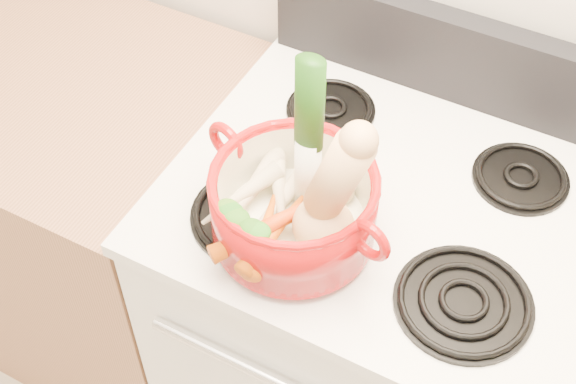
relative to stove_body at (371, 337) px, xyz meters
The scene contains 23 objects.
stove_body is the anchor object (origin of this frame).
cooktop 0.47m from the stove_body, ahead, with size 0.78×0.67×0.03m, color silver.
control_backsplash 0.65m from the stove_body, 90.00° to the left, with size 0.76×0.05×0.18m, color black.
counter_left 1.07m from the stove_body, behind, with size 1.36×0.65×0.90m, color #946446.
burner_front_left 0.56m from the stove_body, 139.90° to the right, with size 0.22×0.22×0.02m, color black.
burner_front_right 0.56m from the stove_body, 40.10° to the right, with size 0.22×0.22×0.02m, color black.
burner_back_left 0.55m from the stove_body, 143.62° to the left, with size 0.17×0.17×0.02m, color black.
burner_back_right 0.55m from the stove_body, 36.38° to the left, with size 0.17×0.17×0.02m, color black.
dutch_oven 0.61m from the stove_body, 122.70° to the right, with size 0.27×0.27×0.13m, color #9B0A0A.
pot_handle_left 0.68m from the stove_body, 152.88° to the right, with size 0.08×0.08×0.02m, color #9B0A0A.
pot_handle_right 0.66m from the stove_body, 79.47° to the right, with size 0.08×0.08×0.02m, color #9B0A0A.
squash 0.69m from the stove_body, 103.72° to the right, with size 0.11×0.11×0.26m, color tan, non-canonical shape.
leek 0.71m from the stove_body, 134.19° to the right, with size 0.05×0.05×0.31m, color white.
ginger 0.58m from the stove_body, 133.61° to the right, with size 0.09×0.07×0.05m, color tan.
parsnip_0 0.60m from the stove_body, 131.27° to the right, with size 0.04×0.04×0.20m, color #F1E1C4.
parsnip_1 0.62m from the stove_body, 137.78° to the right, with size 0.04×0.04×0.18m, color beige.
parsnip_2 0.61m from the stove_body, 143.63° to the right, with size 0.04×0.04×0.20m, color beige.
parsnip_3 0.63m from the stove_body, 137.05° to the right, with size 0.04×0.04×0.16m, color beige.
carrot_0 0.62m from the stove_body, 119.35° to the right, with size 0.03×0.03×0.16m, color orange.
carrot_1 0.63m from the stove_body, 119.95° to the right, with size 0.03×0.03×0.15m, color #D0510A.
carrot_2 0.62m from the stove_body, 116.48° to the right, with size 0.03×0.03×0.17m, color #C84D0A.
carrot_3 0.63m from the stove_body, 120.04° to the right, with size 0.03×0.03×0.13m, color #D3640A.
carrot_4 0.62m from the stove_body, 118.14° to the right, with size 0.03×0.03×0.17m, color #DF440B.
Camera 1 is at (0.27, 0.50, 2.03)m, focal length 50.00 mm.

